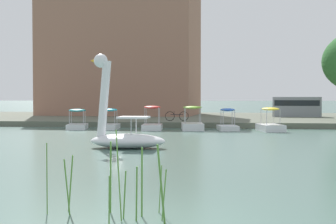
# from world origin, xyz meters

# --- Properties ---
(shore_bank_far) EXTENTS (128.62, 21.58, 0.39)m
(shore_bank_far) POSITION_xyz_m (0.00, 35.63, 0.20)
(shore_bank_far) COLOR #5B6051
(shore_bank_far) RESTS_ON ground_plane
(swan_boat) EXTENTS (3.19, 1.55, 3.95)m
(swan_boat) POSITION_xyz_m (-3.13, 11.62, 0.75)
(swan_boat) COLOR white
(swan_boat) RESTS_ON ground_plane
(pedal_boat_yellow) EXTENTS (1.77, 2.55, 1.50)m
(pedal_boat_yellow) POSITION_xyz_m (3.88, 22.67, 0.45)
(pedal_boat_yellow) COLOR white
(pedal_boat_yellow) RESTS_ON ground_plane
(pedal_boat_blue) EXTENTS (1.51, 2.09, 1.43)m
(pedal_boat_blue) POSITION_xyz_m (1.19, 23.00, 0.43)
(pedal_boat_blue) COLOR white
(pedal_boat_blue) RESTS_ON ground_plane
(pedal_boat_lime) EXTENTS (1.67, 2.44, 1.58)m
(pedal_boat_lime) POSITION_xyz_m (-1.10, 22.98, 0.48)
(pedal_boat_lime) COLOR white
(pedal_boat_lime) RESTS_ON ground_plane
(pedal_boat_red) EXTENTS (1.45, 2.27, 1.59)m
(pedal_boat_red) POSITION_xyz_m (-3.73, 22.81, 0.49)
(pedal_boat_red) COLOR white
(pedal_boat_red) RESTS_ON ground_plane
(pedal_boat_cyan) EXTENTS (1.10, 1.90, 1.40)m
(pedal_boat_cyan) POSITION_xyz_m (-6.58, 22.98, 0.43)
(pedal_boat_cyan) COLOR white
(pedal_boat_cyan) RESTS_ON ground_plane
(pedal_boat_teal) EXTENTS (1.62, 2.27, 1.36)m
(pedal_boat_teal) POSITION_xyz_m (-8.84, 22.86, 0.44)
(pedal_boat_teal) COLOR white
(pedal_boat_teal) RESTS_ON ground_plane
(bicycle_parked) EXTENTS (1.72, 0.32, 0.72)m
(bicycle_parked) POSITION_xyz_m (-2.53, 26.78, 0.75)
(bicycle_parked) COLOR black
(bicycle_parked) RESTS_ON shore_bank_far
(parked_van) EXTENTS (4.43, 2.42, 1.78)m
(parked_van) POSITION_xyz_m (7.41, 35.73, 1.36)
(parked_van) COLOR gray
(parked_van) RESTS_ON shore_bank_far
(apartment_block) EXTENTS (15.52, 10.00, 12.49)m
(apartment_block) POSITION_xyz_m (-9.45, 39.07, 6.64)
(apartment_block) COLOR #996B56
(apartment_block) RESTS_ON shore_bank_far
(reed_clump_foreground) EXTENTS (2.23, 1.02, 1.56)m
(reed_clump_foreground) POSITION_xyz_m (-0.70, 0.52, 0.59)
(reed_clump_foreground) COLOR #4C7F33
(reed_clump_foreground) RESTS_ON ground_plane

